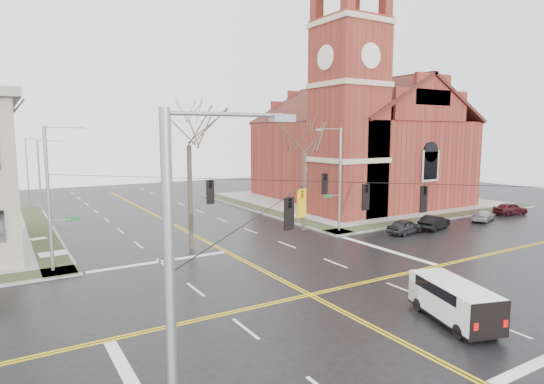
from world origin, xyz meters
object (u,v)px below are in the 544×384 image
church (355,135)px  tree_nw_near (189,138)px  cargo_van (451,298)px  parked_car_a (405,226)px  signal_pole_ne (338,177)px  parked_car_d (510,209)px  signal_pole_nw (52,195)px  signal_pole_sw (181,337)px  streetlight_north_b (28,166)px  tree_ne (305,145)px  parked_car_c (483,216)px  parked_car_b (434,222)px  streetlight_north_a (41,179)px

church → tree_nw_near: size_ratio=2.39×
cargo_van → tree_nw_near: 21.01m
tree_nw_near → parked_car_a: bearing=-15.1°
tree_nw_near → church: bearing=24.3°
cargo_van → signal_pole_ne: bearing=84.2°
parked_car_a → tree_nw_near: bearing=67.2°
parked_car_a → parked_car_d: parked_car_d is taller
parked_car_a → signal_pole_nw: bearing=75.0°
signal_pole_sw → parked_car_d: 48.76m
streetlight_north_b → tree_ne: (19.55, -34.77, 3.20)m
streetlight_north_b → parked_car_c: size_ratio=2.18×
parked_car_b → parked_car_c: (7.41, 0.14, -0.11)m
signal_pole_nw → signal_pole_sw: bearing=-90.0°
parked_car_b → parked_car_c: bearing=-103.5°
parked_car_c → tree_nw_near: (-28.88, 4.75, 7.78)m
parked_car_a → parked_car_d: bearing=-95.1°
streetlight_north_a → signal_pole_ne: bearing=-36.9°
tree_nw_near → tree_ne: size_ratio=1.09×
church → tree_ne: bearing=-143.9°
cargo_van → parked_car_c: 27.38m
signal_pole_nw → streetlight_north_a: 16.52m
church → signal_pole_sw: bearing=-134.8°
church → streetlight_north_a: bearing=174.8°
signal_pole_sw → streetlight_north_b: (0.67, 59.50, -0.48)m
streetlight_north_a → parked_car_a: bearing=-36.9°
streetlight_north_b → tree_nw_near: tree_nw_near is taller
signal_pole_nw → parked_car_a: bearing=-7.4°
signal_pole_ne → signal_pole_sw: size_ratio=1.00×
streetlight_north_a → parked_car_d: size_ratio=2.07×
parked_car_a → parked_car_b: size_ratio=0.96×
parked_car_a → tree_ne: (-7.09, 5.25, 7.02)m
signal_pole_nw → cargo_van: (14.95, -17.67, -3.86)m
parked_car_c → parked_car_d: parked_car_d is taller
parked_car_b → tree_nw_near: 23.32m
parked_car_c → tree_nw_near: size_ratio=0.32×
cargo_van → parked_car_b: (15.99, 14.06, -0.45)m
signal_pole_nw → parked_car_d: size_ratio=2.33×
streetlight_north_a → tree_ne: 24.71m
church → parked_car_d: bearing=-63.3°
signal_pole_nw → streetlight_north_b: bearing=89.0°
signal_pole_nw → parked_car_c: (38.35, -3.46, -4.42)m
parked_car_b → tree_ne: size_ratio=0.37×
streetlight_north_b → cargo_van: 56.12m
cargo_van → tree_ne: tree_ne is taller
streetlight_north_a → streetlight_north_b: same height
signal_pole_sw → tree_nw_near: size_ratio=0.78×
parked_car_b → tree_ne: bearing=49.0°
church → parked_car_c: 18.65m
signal_pole_ne → tree_nw_near: (-13.17, 1.29, 3.36)m
streetlight_north_a → tree_ne: tree_ne is taller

